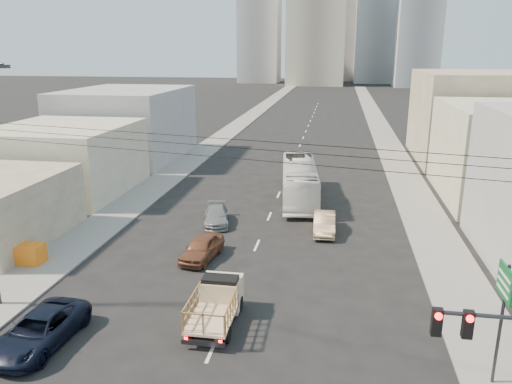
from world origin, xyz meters
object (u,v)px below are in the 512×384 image
(sedan_brown, at_px, (202,248))
(sedan_tan, at_px, (324,223))
(navy_pickup, at_px, (39,330))
(green_sign, at_px, (504,297))
(city_bus, at_px, (299,181))
(sedan_grey, at_px, (217,216))
(flatbed_pickup, at_px, (216,301))
(crate_stack, at_px, (28,254))
(traffic_signal, at_px, (508,368))

(sedan_brown, xyz_separation_m, sedan_tan, (7.27, 5.77, -0.02))
(navy_pickup, distance_m, green_sign, 18.87)
(sedan_brown, distance_m, green_sign, 17.51)
(city_bus, distance_m, sedan_grey, 9.12)
(flatbed_pickup, xyz_separation_m, crate_stack, (-12.67, 4.55, -0.40))
(navy_pickup, bearing_deg, sedan_brown, 69.68)
(city_bus, bearing_deg, sedan_tan, -79.06)
(navy_pickup, xyz_separation_m, sedan_grey, (3.83, 16.56, -0.10))
(navy_pickup, xyz_separation_m, city_bus, (9.35, 23.75, 0.94))
(flatbed_pickup, relative_size, traffic_signal, 0.73)
(navy_pickup, distance_m, city_bus, 25.54)
(sedan_grey, bearing_deg, crate_stack, -149.22)
(sedan_tan, relative_size, green_sign, 0.84)
(crate_stack, bearing_deg, sedan_brown, 14.32)
(traffic_signal, bearing_deg, green_sign, 74.45)
(traffic_signal, relative_size, crate_stack, 3.33)
(sedan_brown, relative_size, green_sign, 0.84)
(sedan_brown, height_order, crate_stack, sedan_brown)
(green_sign, bearing_deg, sedan_tan, 113.74)
(navy_pickup, relative_size, crate_stack, 2.86)
(flatbed_pickup, bearing_deg, sedan_tan, 70.27)
(sedan_brown, relative_size, traffic_signal, 0.70)
(city_bus, relative_size, sedan_brown, 2.84)
(navy_pickup, distance_m, sedan_grey, 17.00)
(sedan_brown, distance_m, sedan_tan, 9.28)
(sedan_grey, height_order, crate_stack, crate_stack)
(crate_stack, bearing_deg, city_bus, 47.24)
(sedan_tan, xyz_separation_m, crate_stack, (-17.29, -8.33, -0.00))
(flatbed_pickup, bearing_deg, traffic_signal, -37.52)
(flatbed_pickup, distance_m, crate_stack, 13.47)
(flatbed_pickup, xyz_separation_m, sedan_brown, (-2.65, 7.11, -0.38))
(city_bus, xyz_separation_m, crate_stack, (-14.89, -16.10, -0.97))
(flatbed_pickup, bearing_deg, city_bus, 83.86)
(flatbed_pickup, relative_size, sedan_grey, 1.04)
(traffic_signal, distance_m, green_sign, 5.21)
(green_sign, height_order, crate_stack, green_sign)
(flatbed_pickup, distance_m, sedan_tan, 13.69)
(navy_pickup, bearing_deg, sedan_grey, 80.30)
(flatbed_pickup, relative_size, sedan_brown, 1.05)
(sedan_grey, distance_m, traffic_signal, 25.34)
(flatbed_pickup, distance_m, green_sign, 12.11)
(navy_pickup, xyz_separation_m, traffic_signal, (17.23, -4.66, 3.36))
(traffic_signal, bearing_deg, navy_pickup, 164.86)
(city_bus, xyz_separation_m, sedan_tan, (2.40, -7.78, -0.96))
(traffic_signal, height_order, crate_stack, traffic_signal)
(navy_pickup, bearing_deg, flatbed_pickup, 26.83)
(city_bus, height_order, sedan_grey, city_bus)
(sedan_tan, distance_m, crate_stack, 19.19)
(sedan_grey, bearing_deg, flatbed_pickup, -89.05)
(sedan_brown, height_order, sedan_grey, sedan_brown)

